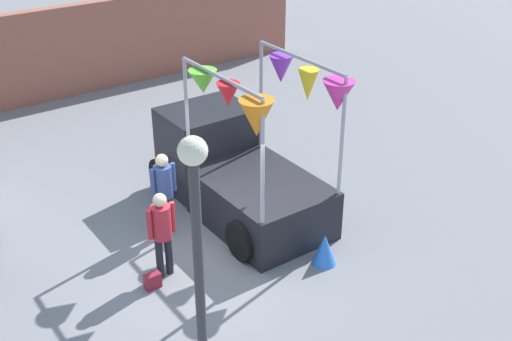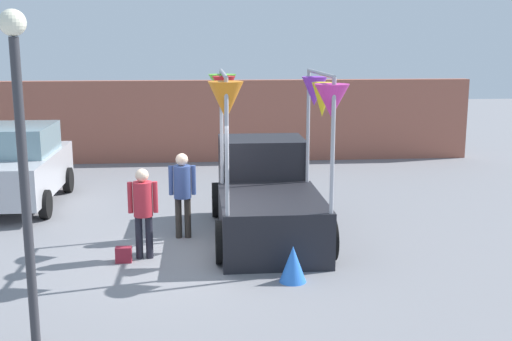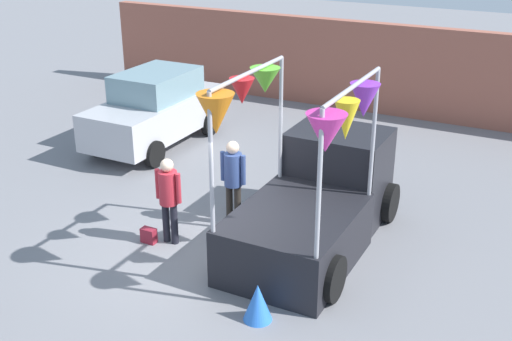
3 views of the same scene
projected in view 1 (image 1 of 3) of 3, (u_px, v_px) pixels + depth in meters
ground_plane at (202, 257)px, 11.76m from camera, size 60.00×60.00×0.00m
vendor_truck at (233, 165)px, 13.02m from camera, size 2.49×4.17×3.30m
person_customer at (162, 227)px, 10.85m from camera, size 0.53×0.34×1.64m
person_vendor at (164, 186)px, 12.01m from camera, size 0.53×0.34×1.70m
handbag at (153, 281)px, 10.93m from camera, size 0.28×0.16×0.28m
street_lamp at (198, 258)px, 7.14m from camera, size 0.32×0.32×4.21m
brick_boundary_wall at (26, 59)px, 17.82m from camera, size 18.00×0.36×2.60m
folded_kite_bundle_azure at (324, 249)px, 11.47m from camera, size 0.60×0.60×0.60m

